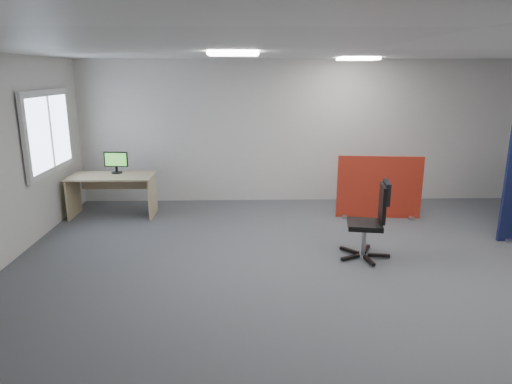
{
  "coord_description": "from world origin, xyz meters",
  "views": [
    {
      "loc": [
        -1.39,
        -5.23,
        2.45
      ],
      "look_at": [
        -1.23,
        0.3,
        1.0
      ],
      "focal_mm": 32.0,
      "sensor_mm": 36.0,
      "label": 1
    }
  ],
  "objects_px": {
    "red_divider": "(379,188)",
    "office_chair": "(374,216)",
    "second_desk": "(113,185)",
    "monitor_second": "(116,161)"
  },
  "relations": [
    {
      "from": "red_divider",
      "to": "office_chair",
      "type": "relative_size",
      "value": 1.36
    },
    {
      "from": "red_divider",
      "to": "second_desk",
      "type": "height_order",
      "value": "red_divider"
    },
    {
      "from": "red_divider",
      "to": "second_desk",
      "type": "distance_m",
      "value": 4.64
    },
    {
      "from": "red_divider",
      "to": "monitor_second",
      "type": "bearing_deg",
      "value": -179.62
    },
    {
      "from": "office_chair",
      "to": "red_divider",
      "type": "bearing_deg",
      "value": 81.09
    },
    {
      "from": "second_desk",
      "to": "monitor_second",
      "type": "height_order",
      "value": "monitor_second"
    },
    {
      "from": "office_chair",
      "to": "second_desk",
      "type": "bearing_deg",
      "value": 162.64
    },
    {
      "from": "red_divider",
      "to": "monitor_second",
      "type": "distance_m",
      "value": 4.62
    },
    {
      "from": "red_divider",
      "to": "second_desk",
      "type": "bearing_deg",
      "value": -177.83
    },
    {
      "from": "red_divider",
      "to": "office_chair",
      "type": "distance_m",
      "value": 1.89
    }
  ]
}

